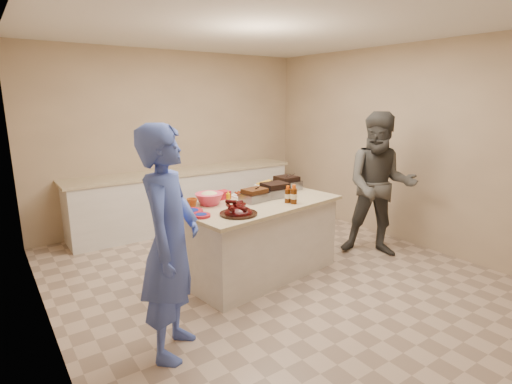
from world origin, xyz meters
TOP-DOWN VIEW (x-y plane):
  - room at (0.00, 0.00)m, footprint 4.50×5.00m
  - back_counter at (0.00, 2.20)m, footprint 3.60×0.64m
  - island at (-0.09, 0.09)m, footprint 1.94×1.20m
  - rib_platter at (-0.54, -0.21)m, footprint 0.41×0.41m
  - pulled_pork_tray at (-0.11, 0.14)m, footprint 0.33×0.27m
  - brisket_tray at (0.21, 0.18)m, footprint 0.34×0.29m
  - roasting_pan at (0.55, 0.38)m, footprint 0.30×0.30m
  - coleslaw_bowl at (-0.60, 0.29)m, footprint 0.35×0.35m
  - sausage_plate at (-0.07, 0.39)m, footprint 0.37×0.37m
  - mac_cheese_dish at (0.41, 0.55)m, footprint 0.39×0.34m
  - bbq_bottle_a at (0.15, -0.13)m, footprint 0.07×0.07m
  - bbq_bottle_b at (0.18, -0.20)m, footprint 0.08×0.08m
  - mustard_bottle at (-0.38, 0.26)m, footprint 0.05×0.05m
  - sauce_bowl at (-0.08, 0.21)m, footprint 0.13×0.06m
  - plate_stack_large at (-0.91, 0.11)m, footprint 0.27×0.27m
  - plate_stack_small at (-0.88, -0.07)m, footprint 0.21×0.21m
  - plastic_cup at (-0.81, 0.28)m, footprint 0.12×0.12m
  - basket_stack at (-0.36, 0.44)m, footprint 0.19×0.15m
  - guest_blue at (-1.48, -0.70)m, footprint 1.81×1.70m
  - guest_gray at (1.52, -0.29)m, footprint 1.96×1.89m

SIDE VIEW (x-z plane):
  - room at x=0.00m, z-range -1.35..1.35m
  - island at x=-0.09m, z-range -0.43..0.43m
  - guest_blue at x=-1.48m, z-range -0.22..0.22m
  - guest_gray at x=1.52m, z-range -0.35..0.35m
  - back_counter at x=0.00m, z-range 0.00..0.90m
  - rib_platter at x=-0.54m, z-range 0.79..0.94m
  - pulled_pork_tray at x=-0.11m, z-range 0.82..0.91m
  - brisket_tray at x=0.21m, z-range 0.81..0.91m
  - roasting_pan at x=0.55m, z-range 0.80..0.92m
  - coleslaw_bowl at x=-0.60m, z-range 0.76..0.97m
  - sausage_plate at x=-0.07m, z-range 0.84..0.89m
  - mac_cheese_dish at x=0.41m, z-range 0.82..0.91m
  - bbq_bottle_a at x=0.15m, z-range 0.77..0.96m
  - bbq_bottle_b at x=0.18m, z-range 0.76..0.97m
  - mustard_bottle at x=-0.38m, z-range 0.80..0.93m
  - sauce_bowl at x=-0.08m, z-range 0.80..0.93m
  - plate_stack_large at x=-0.91m, z-range 0.85..0.88m
  - plate_stack_small at x=-0.88m, z-range 0.85..0.88m
  - plastic_cup at x=-0.81m, z-range 0.81..0.92m
  - basket_stack at x=-0.36m, z-range 0.82..0.91m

